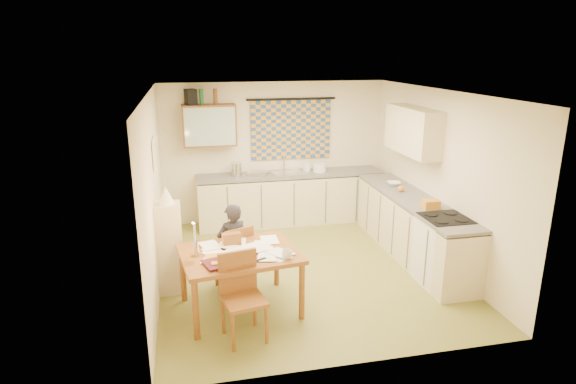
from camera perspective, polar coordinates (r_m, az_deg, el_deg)
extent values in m
cube|color=olive|center=(7.04, 1.89, -9.08)|extent=(4.00, 4.50, 0.02)
cube|color=white|center=(6.37, 2.11, 11.83)|extent=(4.00, 4.50, 0.02)
cube|color=beige|center=(8.74, -1.63, 4.75)|extent=(4.00, 0.02, 2.50)
cube|color=beige|center=(4.55, 8.99, -6.67)|extent=(4.00, 0.02, 2.50)
cube|color=beige|center=(6.42, -15.68, -0.21)|extent=(0.02, 4.50, 2.50)
cube|color=beige|center=(7.33, 17.42, 1.70)|extent=(0.02, 4.50, 2.50)
cube|color=#2A4B7F|center=(8.69, 0.36, 7.37)|extent=(1.45, 0.03, 1.05)
cylinder|color=black|center=(8.60, 0.39, 10.97)|extent=(1.60, 0.04, 0.04)
cube|color=brown|center=(8.33, -9.30, 7.81)|extent=(0.90, 0.34, 0.70)
cube|color=#99B2A5|center=(8.16, -9.23, 7.64)|extent=(0.84, 0.02, 0.64)
cube|color=beige|center=(7.60, 14.60, 7.06)|extent=(0.34, 1.30, 0.70)
cube|color=white|center=(6.70, -15.47, 4.47)|extent=(0.04, 0.50, 0.40)
cube|color=beige|center=(6.70, -15.25, 4.48)|extent=(0.01, 0.42, 0.32)
cube|color=beige|center=(8.69, 0.29, -0.89)|extent=(3.30, 0.60, 0.86)
cube|color=#575552|center=(8.57, 0.29, 2.12)|extent=(3.30, 0.62, 0.04)
cube|color=beige|center=(7.52, 14.42, -4.25)|extent=(0.60, 2.95, 0.86)
cube|color=#575552|center=(7.37, 14.68, -0.83)|extent=(0.62, 2.95, 0.04)
cube|color=white|center=(6.77, 17.86, -6.72)|extent=(0.60, 0.60, 0.90)
cube|color=black|center=(6.61, 18.21, -3.00)|extent=(0.57, 0.57, 0.03)
cube|color=silver|center=(8.56, 0.04, 1.97)|extent=(0.63, 0.56, 0.10)
cylinder|color=silver|center=(8.68, -0.47, 3.40)|extent=(0.03, 0.03, 0.28)
cube|color=silver|center=(8.45, -3.58, 2.23)|extent=(0.44, 0.42, 0.06)
cylinder|color=silver|center=(8.38, -6.14, 2.69)|extent=(0.22, 0.22, 0.24)
cylinder|color=white|center=(8.67, 3.77, 2.94)|extent=(0.26, 0.26, 0.16)
imported|color=white|center=(8.65, 2.20, 3.09)|extent=(0.15, 0.15, 0.21)
imported|color=white|center=(7.98, 12.43, 0.99)|extent=(0.29, 0.29, 0.05)
cube|color=orange|center=(6.93, 16.57, -1.40)|extent=(0.23, 0.17, 0.12)
sphere|color=orange|center=(7.62, 13.25, 0.39)|extent=(0.10, 0.10, 0.10)
cube|color=black|center=(8.27, -11.47, 10.99)|extent=(0.22, 0.24, 0.26)
cylinder|color=#195926|center=(8.27, -10.23, 11.06)|extent=(0.08, 0.08, 0.26)
cylinder|color=brown|center=(8.28, -8.61, 11.14)|extent=(0.09, 0.09, 0.26)
cube|color=brown|center=(5.72, -5.77, -7.32)|extent=(1.47, 1.20, 0.05)
cube|color=brown|center=(6.37, -6.49, -7.68)|extent=(0.52, 0.52, 0.04)
cube|color=brown|center=(6.14, -5.73, -6.24)|extent=(0.38, 0.19, 0.44)
cube|color=brown|center=(5.28, -5.26, -12.66)|extent=(0.51, 0.51, 0.04)
cube|color=brown|center=(5.33, -6.01, -9.30)|extent=(0.43, 0.13, 0.47)
imported|color=black|center=(6.29, -6.55, -6.49)|extent=(0.58, 0.51, 1.16)
cube|color=beige|center=(6.35, -13.82, -6.49)|extent=(0.32, 0.30, 1.20)
cone|color=white|center=(6.12, -14.27, -0.37)|extent=(0.20, 0.20, 0.22)
cube|color=brown|center=(5.87, -6.71, -5.59)|extent=(0.23, 0.13, 0.16)
imported|color=white|center=(5.50, -0.12, -7.38)|extent=(0.13, 0.13, 0.10)
imported|color=maroon|center=(5.37, -9.82, -8.67)|extent=(0.39, 0.42, 0.03)
imported|color=orange|center=(5.56, -9.79, -7.82)|extent=(0.18, 0.24, 0.02)
cube|color=orange|center=(5.39, -8.42, -8.46)|extent=(0.12, 0.09, 0.04)
cube|color=black|center=(5.47, -3.19, -8.02)|extent=(0.14, 0.10, 0.02)
cylinder|color=silver|center=(5.65, -10.83, -6.57)|extent=(0.07, 0.07, 0.18)
cylinder|color=white|center=(5.57, -11.01, -4.71)|extent=(0.03, 0.03, 0.22)
sphere|color=#FFCC66|center=(5.50, -11.23, -3.65)|extent=(0.02, 0.02, 0.02)
cube|color=white|center=(5.58, -1.15, -7.57)|extent=(0.33, 0.36, 0.00)
cube|color=white|center=(5.73, -2.48, -6.90)|extent=(0.30, 0.35, 0.00)
cube|color=white|center=(5.97, -6.05, -5.97)|extent=(0.25, 0.32, 0.00)
cube|color=white|center=(6.02, -2.22, -5.67)|extent=(0.22, 0.30, 0.00)
cube|color=white|center=(5.86, -3.13, -6.30)|extent=(0.28, 0.34, 0.00)
cube|color=white|center=(5.57, -7.41, -7.65)|extent=(0.21, 0.30, 0.00)
cube|color=white|center=(5.68, -8.48, -7.21)|extent=(0.35, 0.36, 0.00)
cube|color=white|center=(5.55, -2.51, -7.59)|extent=(0.27, 0.33, 0.00)
cube|color=white|center=(5.71, -8.88, -7.06)|extent=(0.26, 0.33, 0.00)
cube|color=white|center=(5.54, -8.84, -7.79)|extent=(0.31, 0.36, 0.00)
cube|color=white|center=(5.67, -5.65, -7.09)|extent=(0.32, 0.36, 0.00)
cube|color=white|center=(5.61, -0.88, -7.22)|extent=(0.34, 0.36, 0.00)
cube|color=white|center=(5.72, -6.33, -6.86)|extent=(0.32, 0.36, 0.00)
cube|color=white|center=(5.89, -9.24, -6.25)|extent=(0.28, 0.34, 0.00)
cube|color=white|center=(5.75, -4.15, -6.62)|extent=(0.30, 0.35, 0.00)
cube|color=white|center=(5.90, -7.09, -6.08)|extent=(0.31, 0.36, 0.00)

